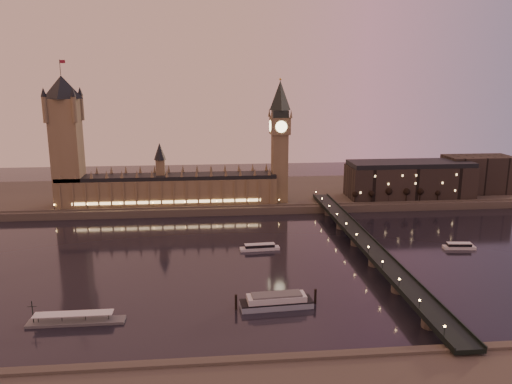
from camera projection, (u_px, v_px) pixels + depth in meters
ground at (221, 260)px, 309.57m from camera, size 700.00×700.00×0.00m
far_embankment at (247, 194)px, 471.77m from camera, size 560.00×130.00×6.00m
palace_of_westminster at (168, 186)px, 418.28m from camera, size 180.00×26.62×52.00m
victoria_tower at (66, 134)px, 400.87m from camera, size 31.68×31.68×118.00m
big_ben at (280, 134)px, 417.68m from camera, size 17.68×17.68×104.00m
westminster_bridge at (365, 246)px, 316.97m from camera, size 13.20×260.00×15.30m
city_block at (432, 178)px, 449.96m from camera, size 155.00×45.00×34.00m
bare_tree_0 at (356, 194)px, 423.39m from camera, size 5.15×5.15×10.47m
bare_tree_1 at (373, 194)px, 424.75m from camera, size 5.15×5.15×10.47m
bare_tree_2 at (389, 193)px, 426.11m from camera, size 5.15×5.15×10.47m
bare_tree_3 at (406, 193)px, 427.48m from camera, size 5.15×5.15×10.47m
bare_tree_4 at (422, 193)px, 428.84m from camera, size 5.15×5.15×10.47m
bare_tree_5 at (438, 192)px, 430.20m from camera, size 5.15×5.15×10.47m
cruise_boat_a at (260, 247)px, 326.60m from camera, size 26.27×7.19×4.16m
cruise_boat_c at (459, 246)px, 328.80m from camera, size 21.15×7.78×4.13m
moored_barge at (276, 301)px, 244.83m from camera, size 41.07×12.35×7.54m
pontoon_pier at (76, 321)px, 229.29m from camera, size 43.99×7.33×11.73m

